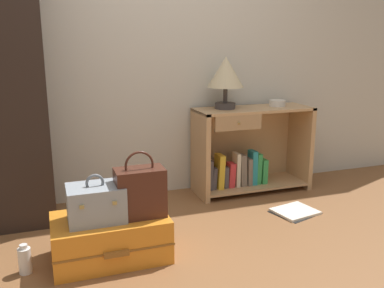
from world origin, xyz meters
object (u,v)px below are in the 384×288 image
table_lamp (226,74)px  handbag (140,192)px  train_case (96,203)px  bookshelf (248,152)px  suitcase_large (111,237)px  open_book_on_floor (295,212)px  bottle (25,260)px  bowl (277,103)px

table_lamp → handbag: 1.41m
train_case → bookshelf: bearing=30.9°
table_lamp → handbag: bearing=-136.6°
suitcase_large → train_case: size_ratio=2.12×
table_lamp → handbag: size_ratio=1.08×
open_book_on_floor → table_lamp: bearing=118.2°
handbag → bookshelf: bearing=36.9°
suitcase_large → handbag: 0.34m
table_lamp → open_book_on_floor: (0.33, -0.61, -1.01)m
train_case → handbag: bearing=-4.7°
suitcase_large → bookshelf: bearing=31.6°
train_case → bottle: (-0.41, 0.01, -0.29)m
bowl → open_book_on_floor: size_ratio=0.36×
bookshelf → suitcase_large: bearing=-148.4°
bowl → bottle: bowl is taller
bowl → suitcase_large: 1.89m
train_case → handbag: handbag is taller
bookshelf → bottle: 2.00m
table_lamp → bottle: (-1.59, -0.85, -0.94)m
handbag → bottle: bearing=177.6°
bookshelf → handbag: size_ratio=2.52×
suitcase_large → bottle: bearing=-178.2°
bowl → bottle: (-2.08, -0.83, -0.68)m
suitcase_large → bottle: size_ratio=3.94×
handbag → open_book_on_floor: size_ratio=1.03×
bookshelf → open_book_on_floor: bookshelf is taller
bottle → open_book_on_floor: 1.93m
handbag → bowl: bearing=31.3°
bookshelf → table_lamp: bearing=174.3°
suitcase_large → bottle: 0.49m
bowl → handbag: (-1.41, -0.86, -0.34)m
suitcase_large → train_case: bearing=-163.8°
table_lamp → suitcase_large: (-1.10, -0.83, -0.88)m
bottle → open_book_on_floor: bottle is taller
bookshelf → bottle: bearing=-155.4°
bookshelf → train_case: (-1.39, -0.83, 0.02)m
suitcase_large → bottle: suitcase_large is taller
train_case → bottle: train_case is taller
bowl → bookshelf: bearing=-179.0°
bowl → train_case: (-1.67, -0.84, -0.39)m
table_lamp → suitcase_large: size_ratio=0.63×
bottle → open_book_on_floor: bearing=7.0°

